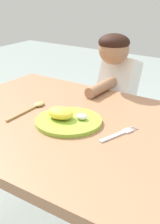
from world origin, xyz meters
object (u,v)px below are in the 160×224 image
object	(u,v)px
fork	(119,134)
plate	(67,119)
spoon	(34,107)
person	(117,111)

from	to	relation	value
fork	plate	bearing A→B (deg)	112.67
spoon	plate	bearing A→B (deg)	-102.73
person	plate	bearing A→B (deg)	97.29
fork	spoon	bearing A→B (deg)	104.99
plate	spoon	xyz separation A→B (m)	(-0.21, 0.04, -0.01)
plate	fork	distance (m)	0.22
plate	spoon	size ratio (longest dim) A/B	1.10
fork	person	distance (m)	0.64
person	fork	bearing A→B (deg)	118.15
fork	person	world-z (taller)	person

